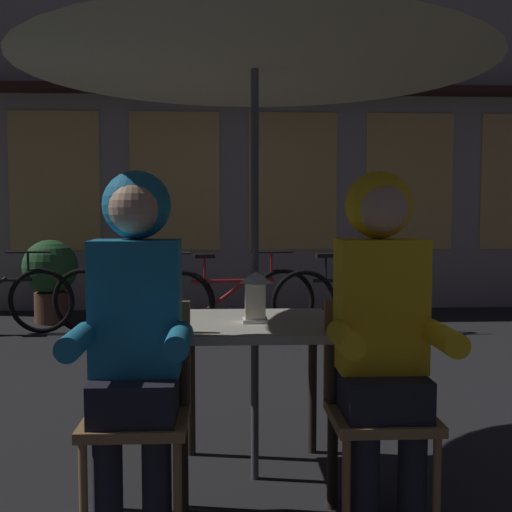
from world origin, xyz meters
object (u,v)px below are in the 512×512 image
object	(u,v)px
potted_plant	(50,274)
cafe_table	(255,343)
chair_right	(377,397)
person_right_hooded	(382,312)
bicycle_fourth	(353,300)
chair_left	(139,400)
patio_umbrella	(255,26)
person_left_hooded	(135,314)
bicycle_second	(131,300)
bicycle_third	(233,301)
lantern	(256,295)

from	to	relation	value
potted_plant	cafe_table	bearing A→B (deg)	-63.97
chair_right	person_right_hooded	world-z (taller)	person_right_hooded
cafe_table	bicycle_fourth	size ratio (longest dim) A/B	0.44
chair_left	patio_umbrella	bearing A→B (deg)	37.55
patio_umbrella	person_left_hooded	xyz separation A→B (m)	(-0.48, -0.43, -1.21)
bicycle_second	patio_umbrella	bearing A→B (deg)	-72.94
patio_umbrella	person_right_hooded	distance (m)	1.37
patio_umbrella	bicycle_third	xyz separation A→B (m)	(-0.06, 3.42, -1.71)
patio_umbrella	lantern	xyz separation A→B (m)	(0.00, -0.03, -1.20)
person_left_hooded	bicycle_third	xyz separation A→B (m)	(0.42, 3.85, -0.50)
chair_left	person_right_hooded	world-z (taller)	person_right_hooded
chair_left	person_right_hooded	xyz separation A→B (m)	(0.96, -0.06, 0.36)
bicycle_fourth	patio_umbrella	bearing A→B (deg)	-108.44
person_left_hooded	bicycle_third	bearing A→B (deg)	83.78
cafe_table	potted_plant	size ratio (longest dim) A/B	0.80
person_right_hooded	person_left_hooded	bearing A→B (deg)	180.00
patio_umbrella	person_left_hooded	distance (m)	1.37
cafe_table	chair_left	size ratio (longest dim) A/B	0.85
lantern	bicycle_fourth	distance (m)	3.66
patio_umbrella	person_right_hooded	world-z (taller)	patio_umbrella
person_left_hooded	bicycle_fourth	size ratio (longest dim) A/B	0.84
chair_left	bicycle_third	xyz separation A→B (m)	(0.42, 3.79, -0.14)
person_left_hooded	cafe_table	bearing A→B (deg)	41.57
lantern	bicycle_third	world-z (taller)	lantern
chair_right	person_right_hooded	distance (m)	0.36
chair_right	bicycle_third	world-z (taller)	chair_right
lantern	bicycle_second	bearing A→B (deg)	107.00
person_left_hooded	chair_left	bearing A→B (deg)	90.00
chair_left	bicycle_second	size ratio (longest dim) A/B	0.53
person_right_hooded	potted_plant	world-z (taller)	person_right_hooded
cafe_table	person_right_hooded	size ratio (longest dim) A/B	0.53
lantern	person_right_hooded	size ratio (longest dim) A/B	0.17
lantern	chair_left	bearing A→B (deg)	-144.90
bicycle_fourth	person_left_hooded	bearing A→B (deg)	-112.85
patio_umbrella	person_left_hooded	bearing A→B (deg)	-138.43
person_left_hooded	bicycle_second	size ratio (longest dim) A/B	0.85
lantern	chair_right	bearing A→B (deg)	-35.59
patio_umbrella	chair_left	xyz separation A→B (m)	(-0.48, -0.37, -1.57)
patio_umbrella	chair_left	size ratio (longest dim) A/B	2.66
chair_left	bicycle_third	bearing A→B (deg)	83.68
bicycle_second	bicycle_fourth	world-z (taller)	same
chair_right	person_left_hooded	bearing A→B (deg)	-176.61
chair_right	person_left_hooded	world-z (taller)	person_left_hooded
person_left_hooded	person_right_hooded	world-z (taller)	same
person_left_hooded	person_right_hooded	bearing A→B (deg)	0.00
person_right_hooded	bicycle_third	world-z (taller)	person_right_hooded
bicycle_fourth	potted_plant	world-z (taller)	potted_plant
cafe_table	lantern	world-z (taller)	lantern
patio_umbrella	bicycle_third	size ratio (longest dim) A/B	1.39
patio_umbrella	potted_plant	xyz separation A→B (m)	(-2.06, 4.22, -1.51)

